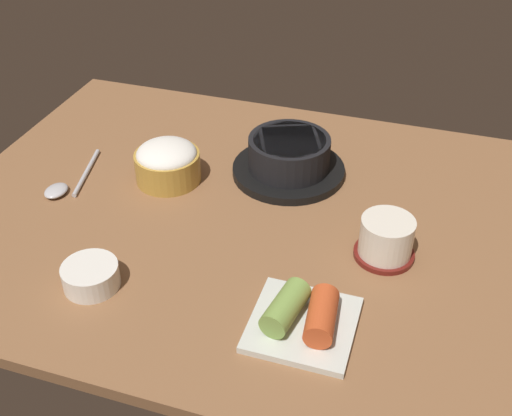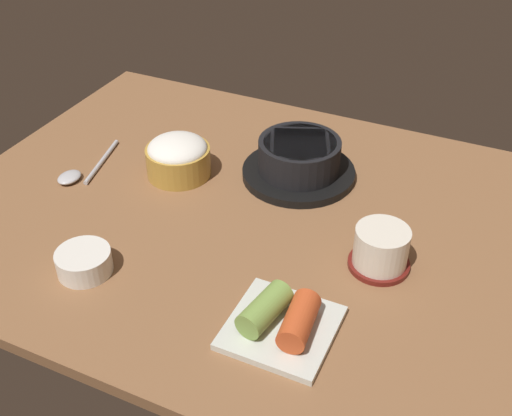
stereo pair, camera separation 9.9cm
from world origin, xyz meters
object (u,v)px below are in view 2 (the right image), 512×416
rice_bowl (178,156)px  kimchi_plate (282,321)px  spoon (80,172)px  tea_cup_with_saucer (381,249)px  stone_pot (299,160)px  side_bowl_near (84,261)px

rice_bowl → kimchi_plate: bearing=-40.7°
spoon → kimchi_plate: bearing=-22.0°
tea_cup_with_saucer → spoon: size_ratio=0.55×
stone_pot → side_bowl_near: 40.77cm
stone_pot → kimchi_plate: (11.54, -34.88, -1.49)cm
kimchi_plate → spoon: 50.51cm
side_bowl_near → spoon: bearing=129.4°
rice_bowl → side_bowl_near: 28.08cm
stone_pot → spoon: 38.85cm
stone_pot → rice_bowl: (-19.50, -8.17, 0.32)cm
tea_cup_with_saucer → side_bowl_near: 42.69cm
rice_bowl → tea_cup_with_saucer: 40.05cm
spoon → rice_bowl: bearing=26.4°
stone_pot → spoon: stone_pot is taller
stone_pot → kimchi_plate: size_ratio=1.46×
tea_cup_with_saucer → side_bowl_near: tea_cup_with_saucer is taller
stone_pot → tea_cup_with_saucer: 26.04cm
rice_bowl → kimchi_plate: 40.99cm
side_bowl_near → spoon: (-16.56, 20.19, -1.23)cm
tea_cup_with_saucer → side_bowl_near: bearing=-153.7°
tea_cup_with_saucer → spoon: (-54.80, 1.26, -2.68)cm
tea_cup_with_saucer → kimchi_plate: bearing=-114.3°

